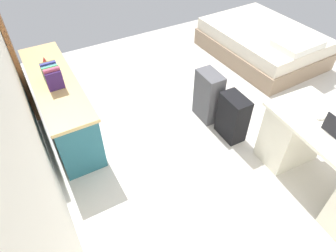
{
  "coord_description": "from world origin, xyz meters",
  "views": [
    {
      "loc": [
        -2.11,
        2.21,
        2.65
      ],
      "look_at": [
        -0.22,
        1.15,
        0.6
      ],
      "focal_mm": 31.76,
      "sensor_mm": 36.0,
      "label": 1
    }
  ],
  "objects_px": {
    "bed": "(262,43)",
    "figurine_small": "(45,61)",
    "suitcase_black": "(233,117)",
    "suitcase_spare_grey": "(208,96)",
    "desk": "(329,163)",
    "credenza": "(61,104)",
    "computer_mouse": "(321,117)"
  },
  "relations": [
    {
      "from": "computer_mouse",
      "to": "figurine_small",
      "type": "distance_m",
      "value": 3.1
    },
    {
      "from": "credenza",
      "to": "computer_mouse",
      "type": "bearing_deg",
      "value": -133.2
    },
    {
      "from": "figurine_small",
      "to": "desk",
      "type": "bearing_deg",
      "value": -141.52
    },
    {
      "from": "desk",
      "to": "figurine_small",
      "type": "height_order",
      "value": "figurine_small"
    },
    {
      "from": "credenza",
      "to": "figurine_small",
      "type": "height_order",
      "value": "figurine_small"
    },
    {
      "from": "credenza",
      "to": "suitcase_spare_grey",
      "type": "xyz_separation_m",
      "value": [
        -0.72,
        -1.68,
        -0.03
      ]
    },
    {
      "from": "credenza",
      "to": "desk",
      "type": "bearing_deg",
      "value": -137.39
    },
    {
      "from": "computer_mouse",
      "to": "figurine_small",
      "type": "bearing_deg",
      "value": 45.67
    },
    {
      "from": "suitcase_black",
      "to": "suitcase_spare_grey",
      "type": "height_order",
      "value": "suitcase_spare_grey"
    },
    {
      "from": "computer_mouse",
      "to": "bed",
      "type": "bearing_deg",
      "value": -28.4
    },
    {
      "from": "suitcase_spare_grey",
      "to": "figurine_small",
      "type": "distance_m",
      "value": 2.04
    },
    {
      "from": "bed",
      "to": "desk",
      "type": "bearing_deg",
      "value": 150.7
    },
    {
      "from": "suitcase_spare_grey",
      "to": "bed",
      "type": "bearing_deg",
      "value": -62.32
    },
    {
      "from": "desk",
      "to": "suitcase_black",
      "type": "xyz_separation_m",
      "value": [
        1.08,
        0.32,
        -0.1
      ]
    },
    {
      "from": "bed",
      "to": "credenza",
      "type": "bearing_deg",
      "value": 92.31
    },
    {
      "from": "credenza",
      "to": "suitcase_spare_grey",
      "type": "bearing_deg",
      "value": -113.08
    },
    {
      "from": "suitcase_black",
      "to": "suitcase_spare_grey",
      "type": "relative_size",
      "value": 0.87
    },
    {
      "from": "desk",
      "to": "computer_mouse",
      "type": "xyz_separation_m",
      "value": [
        0.28,
        -0.02,
        0.37
      ]
    },
    {
      "from": "credenza",
      "to": "suitcase_spare_grey",
      "type": "distance_m",
      "value": 1.82
    },
    {
      "from": "credenza",
      "to": "bed",
      "type": "bearing_deg",
      "value": -87.69
    },
    {
      "from": "desk",
      "to": "credenza",
      "type": "bearing_deg",
      "value": 42.61
    },
    {
      "from": "computer_mouse",
      "to": "suitcase_spare_grey",
      "type": "bearing_deg",
      "value": 21.47
    },
    {
      "from": "suitcase_black",
      "to": "figurine_small",
      "type": "height_order",
      "value": "figurine_small"
    },
    {
      "from": "credenza",
      "to": "suitcase_black",
      "type": "bearing_deg",
      "value": -123.53
    },
    {
      "from": "desk",
      "to": "bed",
      "type": "xyz_separation_m",
      "value": [
        2.37,
        -1.33,
        -0.15
      ]
    },
    {
      "from": "credenza",
      "to": "suitcase_black",
      "type": "distance_m",
      "value": 2.08
    },
    {
      "from": "desk",
      "to": "figurine_small",
      "type": "xyz_separation_m",
      "value": [
        2.58,
        2.05,
        0.38
      ]
    },
    {
      "from": "desk",
      "to": "suitcase_black",
      "type": "distance_m",
      "value": 1.13
    },
    {
      "from": "suitcase_black",
      "to": "desk",
      "type": "bearing_deg",
      "value": -162.53
    },
    {
      "from": "bed",
      "to": "suitcase_spare_grey",
      "type": "bearing_deg",
      "value": 116.57
    },
    {
      "from": "bed",
      "to": "figurine_small",
      "type": "relative_size",
      "value": 17.69
    },
    {
      "from": "suitcase_black",
      "to": "bed",
      "type": "bearing_deg",
      "value": -50.9
    }
  ]
}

